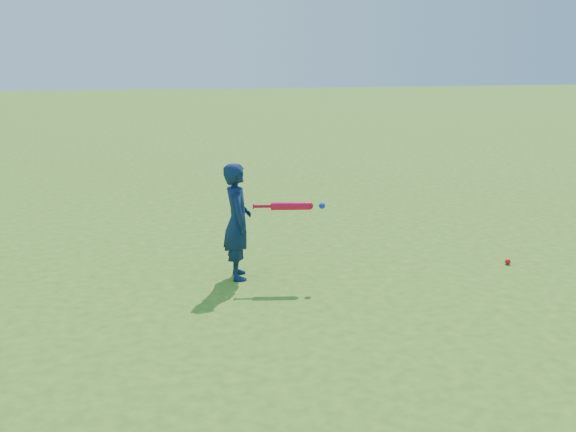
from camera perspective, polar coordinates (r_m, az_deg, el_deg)
The scene contains 4 objects.
ground at distance 5.99m, azimuth -1.93°, elevation -7.13°, with size 80.00×80.00×0.00m, color #40741B.
child at distance 6.33m, azimuth -4.52°, elevation -0.49°, with size 0.42×0.28×1.16m, color #0E1E42.
ground_ball_red at distance 7.25m, azimuth 18.95°, elevation -3.86°, with size 0.06×0.06×0.06m, color red.
bat_swing at distance 6.25m, azimuth 0.48°, elevation 0.89°, with size 0.70×0.20×0.08m.
Camera 1 is at (-1.18, -5.46, 2.15)m, focal length 40.00 mm.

